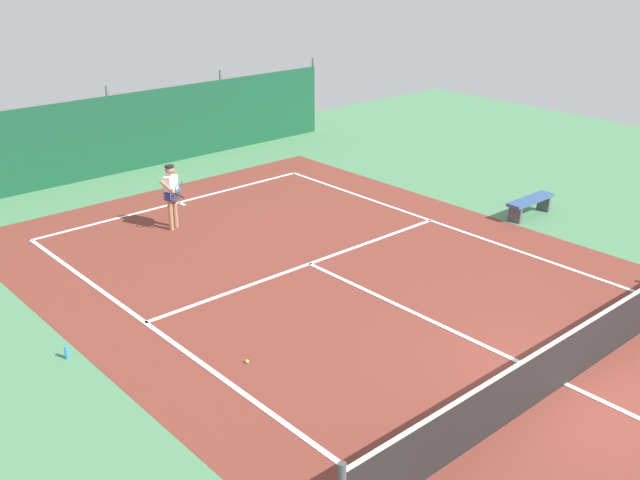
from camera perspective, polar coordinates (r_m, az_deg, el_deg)
The scene contains 8 objects.
ground_plane at distance 12.99m, azimuth 18.29°, elevation -10.46°, with size 36.00×36.00×0.00m, color #4C8456.
court_surface at distance 12.99m, azimuth 18.29°, elevation -10.45°, with size 11.02×26.60×0.01m.
tennis_net at distance 12.73m, azimuth 18.57°, elevation -8.52°, with size 10.12×0.10×1.10m.
back_fence at distance 24.06m, azimuth -16.07°, elevation 6.71°, with size 16.30×0.98×2.70m.
tennis_player at distance 18.60m, azimuth -11.34°, elevation 3.62°, with size 0.56×0.83×1.64m.
tennis_ball_near_player at distance 12.94m, azimuth -5.63°, elevation -9.27°, with size 0.07×0.07×0.07m, color #CCDB33.
courtside_bench at distance 20.04m, azimuth 15.87°, elevation 2.78°, with size 1.60×0.40×0.49m.
water_bottle at distance 13.68m, azimuth -18.88°, elevation -8.18°, with size 0.08×0.08×0.24m, color #338CD8.
Camera 1 is at (-9.85, -5.06, 6.79)m, focal length 41.63 mm.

